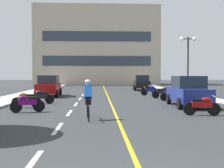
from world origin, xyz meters
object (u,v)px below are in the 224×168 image
object	(u,v)px
motorcycle_3	(27,103)
motorcycle_6	(171,94)
motorcycle_8	(150,90)
parked_car_near	(188,91)
cyclist_rider	(88,99)
motorcycle_5	(41,96)
motorcycle_9	(149,89)
motorcycle_7	(162,92)
parked_car_mid	(49,86)
motorcycle_4	(26,100)
motorcycle_2	(202,105)
parked_car_far	(142,83)
street_lamp_mid	(188,52)

from	to	relation	value
motorcycle_3	motorcycle_6	bearing A→B (deg)	33.45
motorcycle_6	motorcycle_8	world-z (taller)	same
parked_car_near	cyclist_rider	world-z (taller)	parked_car_near
motorcycle_5	motorcycle_6	distance (m)	9.12
parked_car_near	motorcycle_9	xyz separation A→B (m)	(-0.30, 11.22, -0.44)
motorcycle_9	motorcycle_6	bearing A→B (deg)	-88.24
motorcycle_6	motorcycle_7	distance (m)	2.04
motorcycle_3	motorcycle_7	world-z (taller)	same
motorcycle_6	cyclist_rider	distance (m)	10.01
motorcycle_6	parked_car_mid	bearing A→B (deg)	155.15
motorcycle_4	motorcycle_7	bearing A→B (deg)	32.58
parked_car_mid	motorcycle_5	distance (m)	6.15
motorcycle_2	motorcycle_4	world-z (taller)	same
motorcycle_2	parked_car_far	bearing A→B (deg)	88.88
parked_car_near	motorcycle_6	distance (m)	3.72
parked_car_mid	motorcycle_3	distance (m)	10.28
motorcycle_4	motorcycle_5	xyz separation A→B (m)	(0.40, 2.18, 0.00)
parked_car_mid	cyclist_rider	xyz separation A→B (m)	(3.85, -12.65, -0.03)
motorcycle_2	motorcycle_6	xyz separation A→B (m)	(0.44, 7.32, 0.00)
street_lamp_mid	motorcycle_2	xyz separation A→B (m)	(-3.06, -11.56, -3.36)
street_lamp_mid	motorcycle_7	world-z (taller)	street_lamp_mid
cyclist_rider	motorcycle_8	bearing A→B (deg)	68.75
motorcycle_5	motorcycle_8	bearing A→B (deg)	38.36
parked_car_near	motorcycle_2	world-z (taller)	parked_car_near
motorcycle_5	motorcycle_8	xyz separation A→B (m)	(8.41, 6.65, 0.00)
parked_car_near	motorcycle_9	distance (m)	11.24
motorcycle_4	motorcycle_7	size ratio (longest dim) A/B	1.00
parked_car_mid	motorcycle_4	world-z (taller)	parked_car_mid
motorcycle_6	street_lamp_mid	bearing A→B (deg)	58.27
motorcycle_5	motorcycle_9	distance (m)	12.70
motorcycle_3	motorcycle_6	size ratio (longest dim) A/B	1.00
street_lamp_mid	motorcycle_4	xyz separation A→B (m)	(-11.99, -8.10, -3.36)
street_lamp_mid	motorcycle_9	distance (m)	5.50
street_lamp_mid	motorcycle_7	size ratio (longest dim) A/B	2.99
parked_car_far	motorcycle_3	world-z (taller)	parked_car_far
motorcycle_5	motorcycle_9	world-z (taller)	same
motorcycle_7	motorcycle_5	bearing A→B (deg)	-157.15
motorcycle_5	cyclist_rider	size ratio (longest dim) A/B	0.96
parked_car_near	motorcycle_4	bearing A→B (deg)	-178.97
cyclist_rider	parked_car_mid	bearing A→B (deg)	106.95
motorcycle_5	motorcycle_7	world-z (taller)	same
motorcycle_9	motorcycle_8	bearing A→B (deg)	-97.29
motorcycle_6	cyclist_rider	world-z (taller)	cyclist_rider
motorcycle_3	motorcycle_4	distance (m)	2.04
motorcycle_8	motorcycle_2	bearing A→B (deg)	-89.46
motorcycle_4	motorcycle_6	world-z (taller)	same
motorcycle_4	motorcycle_9	world-z (taller)	same
motorcycle_7	motorcycle_8	xyz separation A→B (m)	(-0.41, 2.94, 0.00)
motorcycle_4	motorcycle_2	bearing A→B (deg)	-21.16
motorcycle_6	parked_car_near	bearing A→B (deg)	-88.87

